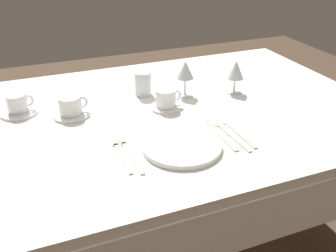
{
  "coord_description": "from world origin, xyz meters",
  "views": [
    {
      "loc": [
        -0.4,
        -1.21,
        1.38
      ],
      "look_at": [
        0.01,
        -0.16,
        0.76
      ],
      "focal_mm": 39.68,
      "sensor_mm": 36.0,
      "label": 1
    }
  ],
  "objects": [
    {
      "name": "wine_glass_left",
      "position": [
        0.19,
        0.1,
        0.85
      ],
      "size": [
        0.07,
        0.07,
        0.15
      ],
      "color": "silver",
      "rests_on": "dining_table"
    },
    {
      "name": "saucer_far",
      "position": [
        0.07,
        0.01,
        0.74
      ],
      "size": [
        0.12,
        0.12,
        0.01
      ],
      "primitive_type": "cylinder",
      "color": "white",
      "rests_on": "dining_table"
    },
    {
      "name": "coffee_cup_left",
      "position": [
        -0.28,
        0.08,
        0.78
      ],
      "size": [
        0.11,
        0.08,
        0.07
      ],
      "color": "white",
      "rests_on": "saucer_left"
    },
    {
      "name": "coffee_cup_right",
      "position": [
        -0.47,
        0.18,
        0.78
      ],
      "size": [
        0.1,
        0.08,
        0.07
      ],
      "color": "white",
      "rests_on": "saucer_right"
    },
    {
      "name": "ground_plane",
      "position": [
        0.0,
        0.0,
        0.0
      ],
      "size": [
        6.0,
        6.0,
        0.0
      ],
      "primitive_type": "plane",
      "color": "#4C3828"
    },
    {
      "name": "saucer_right",
      "position": [
        -0.47,
        0.18,
        0.74
      ],
      "size": [
        0.14,
        0.14,
        0.01
      ],
      "primitive_type": "cylinder",
      "color": "white",
      "rests_on": "dining_table"
    },
    {
      "name": "coffee_cup_far",
      "position": [
        0.07,
        0.01,
        0.78
      ],
      "size": [
        0.1,
        0.08,
        0.07
      ],
      "color": "white",
      "rests_on": "saucer_far"
    },
    {
      "name": "dinner_knife",
      "position": [
        0.17,
        -0.26,
        0.74
      ],
      "size": [
        0.02,
        0.23,
        0.0
      ],
      "color": "beige",
      "rests_on": "dining_table"
    },
    {
      "name": "fork_inner",
      "position": [
        -0.18,
        -0.25,
        0.74
      ],
      "size": [
        0.02,
        0.21,
        0.0
      ],
      "color": "beige",
      "rests_on": "dining_table"
    },
    {
      "name": "dining_table",
      "position": [
        0.0,
        0.0,
        0.66
      ],
      "size": [
        1.8,
        1.11,
        0.74
      ],
      "color": "silver",
      "rests_on": "ground"
    },
    {
      "name": "drink_tumbler",
      "position": [
        0.03,
        0.17,
        0.79
      ],
      "size": [
        0.07,
        0.07,
        0.1
      ],
      "color": "silver",
      "rests_on": "dining_table"
    },
    {
      "name": "wine_glass_centre",
      "position": [
        0.4,
        0.05,
        0.84
      ],
      "size": [
        0.07,
        0.07,
        0.14
      ],
      "color": "silver",
      "rests_on": "dining_table"
    },
    {
      "name": "spoon_dessert",
      "position": [
        0.23,
        -0.24,
        0.74
      ],
      "size": [
        0.03,
        0.21,
        0.01
      ],
      "color": "beige",
      "rests_on": "dining_table"
    },
    {
      "name": "saucer_left",
      "position": [
        -0.28,
        0.08,
        0.74
      ],
      "size": [
        0.14,
        0.14,
        0.01
      ],
      "primitive_type": "cylinder",
      "color": "white",
      "rests_on": "dining_table"
    },
    {
      "name": "spoon_soup",
      "position": [
        0.2,
        -0.25,
        0.74
      ],
      "size": [
        0.03,
        0.22,
        0.01
      ],
      "color": "beige",
      "rests_on": "dining_table"
    },
    {
      "name": "fork_outer",
      "position": [
        -0.15,
        -0.25,
        0.74
      ],
      "size": [
        0.03,
        0.22,
        0.0
      ],
      "color": "beige",
      "rests_on": "dining_table"
    },
    {
      "name": "dinner_plate",
      "position": [
        0.01,
        -0.28,
        0.75
      ],
      "size": [
        0.26,
        0.26,
        0.02
      ],
      "primitive_type": "cylinder",
      "color": "white",
      "rests_on": "dining_table"
    }
  ]
}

